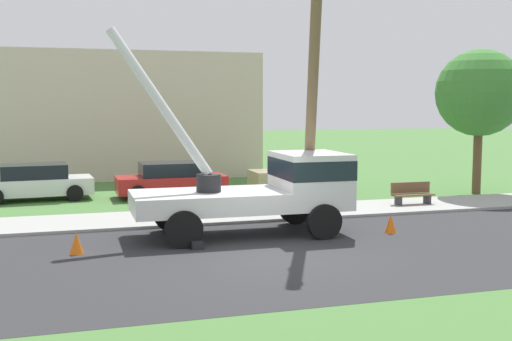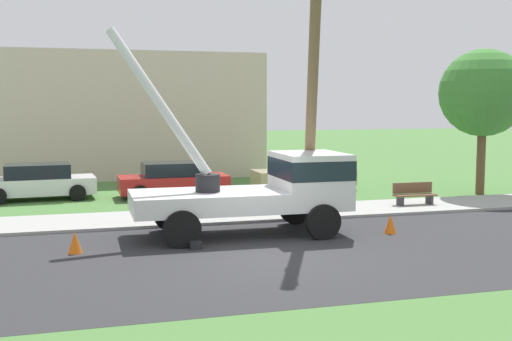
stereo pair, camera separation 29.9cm
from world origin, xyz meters
name	(u,v)px [view 2 (the right image)]	position (x,y,z in m)	size (l,w,h in m)	color
ground_plane	(189,192)	(0.00, 12.00, 0.00)	(120.00, 120.00, 0.00)	#477538
road_asphalt	(272,255)	(0.00, 0.00, 0.00)	(80.00, 8.44, 0.01)	#2B2B2D
sidewalk_strip	(222,215)	(0.00, 5.66, 0.05)	(80.00, 2.87, 0.10)	#9E9E99
utility_truck	(268,186)	(0.69, 2.63, 1.41)	(6.76, 3.20, 5.98)	silver
leaning_utility_pole	(313,84)	(2.19, 2.99, 4.39)	(1.23, 3.60, 8.59)	brown
traffic_cone_ahead	(390,224)	(4.14, 1.60, 0.28)	(0.36, 0.36, 0.56)	orange
traffic_cone_behind	(75,243)	(-4.77, 1.54, 0.28)	(0.36, 0.36, 0.56)	orange
parked_sedan_white	(38,182)	(-6.17, 11.49, 0.71)	(4.52, 2.22, 1.42)	silver
parked_sedan_red	(173,179)	(-0.87, 10.76, 0.71)	(4.42, 2.05, 1.42)	#B21E1E
parked_sedan_tan	(303,174)	(5.01, 11.43, 0.71)	(4.42, 2.05, 1.42)	tan
park_bench	(414,195)	(7.27, 5.72, 0.46)	(1.60, 0.45, 0.90)	brown
roadside_tree_near	(483,93)	(11.68, 8.00, 4.23)	(3.63, 3.63, 6.06)	brown
lowrise_building_backdrop	(86,115)	(-4.08, 19.72, 3.20)	(18.00, 6.00, 6.40)	beige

